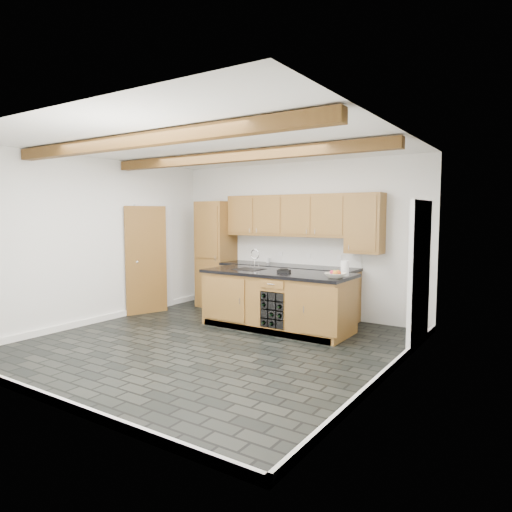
{
  "coord_description": "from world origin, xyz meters",
  "views": [
    {
      "loc": [
        4.01,
        -4.97,
        1.84
      ],
      "look_at": [
        0.22,
        0.8,
        1.21
      ],
      "focal_mm": 32.0,
      "sensor_mm": 36.0,
      "label": 1
    }
  ],
  "objects": [
    {
      "name": "ground",
      "position": [
        0.0,
        0.0,
        0.0
      ],
      "size": [
        5.0,
        5.0,
        0.0
      ],
      "primitive_type": "plane",
      "color": "black",
      "rests_on": "ground"
    },
    {
      "name": "room_shell",
      "position": [
        -0.09,
        0.53,
        1.53
      ],
      "size": [
        5.01,
        5.0,
        5.0
      ],
      "color": "white",
      "rests_on": "ground"
    },
    {
      "name": "back_cabinetry",
      "position": [
        -0.38,
        2.24,
        0.98
      ],
      "size": [
        3.65,
        0.62,
        2.2
      ],
      "color": "olive",
      "rests_on": "ground"
    },
    {
      "name": "island",
      "position": [
        0.31,
        1.28,
        0.46
      ],
      "size": [
        2.48,
        0.96,
        0.93
      ],
      "color": "olive",
      "rests_on": "ground"
    },
    {
      "name": "faucet",
      "position": [
        -0.25,
        1.33,
        0.96
      ],
      "size": [
        0.45,
        0.4,
        0.34
      ],
      "color": "black",
      "rests_on": "island"
    },
    {
      "name": "kitchen_scale",
      "position": [
        0.46,
        1.24,
        0.96
      ],
      "size": [
        0.23,
        0.17,
        0.06
      ],
      "rotation": [
        0.0,
        0.0,
        0.28
      ],
      "color": "black",
      "rests_on": "island"
    },
    {
      "name": "fruit_bowl",
      "position": [
        1.38,
        1.14,
        0.97
      ],
      "size": [
        0.3,
        0.3,
        0.07
      ],
      "primitive_type": "imported",
      "rotation": [
        0.0,
        0.0,
        -0.02
      ],
      "color": "beige",
      "rests_on": "island"
    },
    {
      "name": "fruit_cluster",
      "position": [
        1.38,
        1.14,
        1.01
      ],
      "size": [
        0.16,
        0.17,
        0.07
      ],
      "color": "#AC3B17",
      "rests_on": "fruit_bowl"
    },
    {
      "name": "paper_towel",
      "position": [
        1.42,
        1.39,
        1.05
      ],
      "size": [
        0.12,
        0.12,
        0.23
      ],
      "primitive_type": "cylinder",
      "color": "white",
      "rests_on": "island"
    },
    {
      "name": "mug",
      "position": [
        -0.52,
        2.34,
        0.98
      ],
      "size": [
        0.13,
        0.13,
        0.09
      ],
      "primitive_type": "imported",
      "rotation": [
        0.0,
        0.0,
        0.42
      ],
      "color": "white",
      "rests_on": "back_cabinetry"
    }
  ]
}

